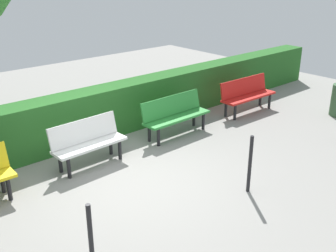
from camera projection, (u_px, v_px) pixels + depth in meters
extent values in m
plane|color=gray|center=(126.00, 181.00, 7.03)|extent=(18.36, 18.36, 0.00)
cube|color=red|center=(249.00, 97.00, 10.15)|extent=(1.66, 0.47, 0.05)
cube|color=red|center=(244.00, 86.00, 10.20)|extent=(1.65, 0.17, 0.42)
cylinder|color=black|center=(269.00, 101.00, 10.53)|extent=(0.07, 0.07, 0.39)
cylinder|color=black|center=(260.00, 98.00, 10.74)|extent=(0.07, 0.07, 0.39)
cylinder|color=black|center=(235.00, 112.00, 9.73)|extent=(0.07, 0.07, 0.39)
cylinder|color=black|center=(226.00, 109.00, 9.94)|extent=(0.07, 0.07, 0.39)
cube|color=#2D8C38|center=(177.00, 118.00, 8.76)|extent=(1.65, 0.44, 0.05)
cube|color=#2D8C38|center=(171.00, 105.00, 8.81)|extent=(1.65, 0.16, 0.42)
cylinder|color=black|center=(203.00, 121.00, 9.16)|extent=(0.07, 0.07, 0.39)
cylinder|color=black|center=(194.00, 118.00, 9.37)|extent=(0.07, 0.07, 0.39)
cylinder|color=black|center=(158.00, 137.00, 8.32)|extent=(0.07, 0.07, 0.39)
cylinder|color=black|center=(149.00, 133.00, 8.53)|extent=(0.07, 0.07, 0.39)
cube|color=white|center=(90.00, 145.00, 7.42)|extent=(1.42, 0.46, 0.05)
cube|color=white|center=(84.00, 131.00, 7.46)|extent=(1.41, 0.18, 0.42)
cylinder|color=black|center=(120.00, 150.00, 7.75)|extent=(0.07, 0.07, 0.39)
cylinder|color=black|center=(111.00, 145.00, 7.96)|extent=(0.07, 0.07, 0.39)
cylinder|color=black|center=(69.00, 168.00, 7.05)|extent=(0.07, 0.07, 0.39)
cylinder|color=black|center=(60.00, 162.00, 7.25)|extent=(0.07, 0.07, 0.39)
cylinder|color=black|center=(9.00, 189.00, 6.38)|extent=(0.07, 0.07, 0.39)
cylinder|color=black|center=(3.00, 182.00, 6.60)|extent=(0.07, 0.07, 0.39)
cube|color=#266023|center=(109.00, 110.00, 8.84)|extent=(14.36, 0.60, 1.08)
cylinder|color=black|center=(250.00, 164.00, 6.52)|extent=(0.06, 0.06, 1.00)
cylinder|color=black|center=(91.00, 241.00, 4.70)|extent=(0.06, 0.06, 1.00)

